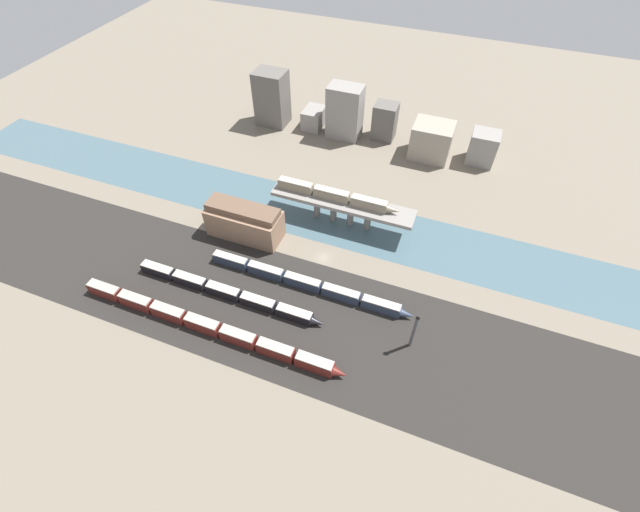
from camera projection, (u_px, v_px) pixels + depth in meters
name	position (u px, v px, depth m)	size (l,w,h in m)	color
ground_plane	(323.00, 258.00, 138.14)	(400.00, 400.00, 0.00)	#756B5B
railbed_yard	(294.00, 315.00, 123.11)	(280.00, 42.00, 0.01)	#282623
river_water	(342.00, 221.00, 149.56)	(320.00, 24.51, 0.01)	#47606B
bridge	(342.00, 205.00, 143.90)	(49.03, 8.97, 9.30)	gray
train_on_bridge	(336.00, 195.00, 141.98)	(42.50, 2.91, 3.47)	gray
train_yard_near	(207.00, 326.00, 118.32)	(80.75, 3.08, 4.16)	#5B1E19
train_yard_mid	(228.00, 293.00, 126.52)	(60.38, 2.93, 3.47)	black
train_yard_far	(307.00, 283.00, 128.70)	(64.67, 2.75, 3.65)	#2D384C
warehouse_building	(245.00, 221.00, 141.07)	(24.70, 10.29, 12.24)	#937056
signal_tower	(414.00, 331.00, 111.48)	(1.00, 0.84, 14.02)	#4C4C51
city_block_far_left	(272.00, 98.00, 184.76)	(13.14, 10.66, 23.15)	#605B56
city_block_left	(314.00, 118.00, 187.66)	(8.19, 11.10, 8.42)	gray
city_block_center	(345.00, 112.00, 178.02)	(14.06, 9.41, 22.06)	gray
city_block_right	(385.00, 121.00, 179.61)	(9.46, 8.50, 15.10)	#605B56
city_block_far_right	(431.00, 141.00, 170.92)	(15.52, 13.04, 13.99)	gray
city_block_tall	(483.00, 148.00, 168.50)	(10.46, 9.62, 12.89)	gray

